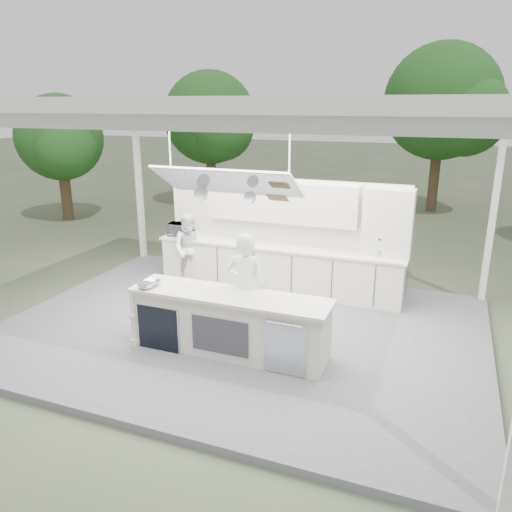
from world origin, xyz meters
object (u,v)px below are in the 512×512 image
at_px(back_counter, 278,267).
at_px(sous_chef, 190,249).
at_px(demo_island, 228,323).
at_px(head_chef, 246,289).

bearing_deg(back_counter, sous_chef, -169.03).
bearing_deg(sous_chef, demo_island, -66.80).
xyz_separation_m(demo_island, sous_chef, (-1.98, 2.46, 0.29)).
xyz_separation_m(demo_island, head_chef, (0.14, 0.37, 0.43)).
bearing_deg(demo_island, back_counter, 93.63).
relative_size(head_chef, sous_chef, 1.18).
xyz_separation_m(back_counter, sous_chef, (-1.81, -0.35, 0.29)).
height_order(back_counter, head_chef, head_chef).
relative_size(demo_island, head_chef, 1.71).
bearing_deg(head_chef, sous_chef, -50.39).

